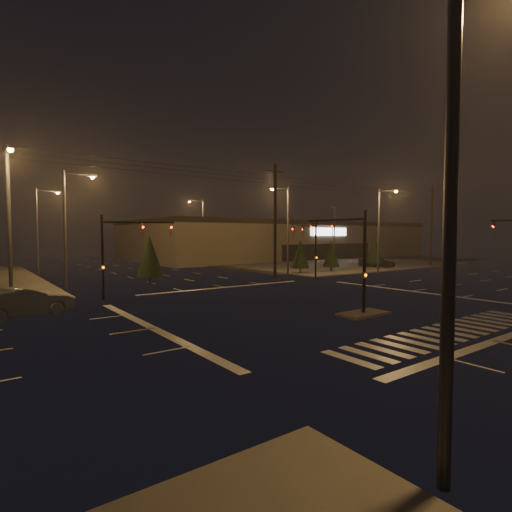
# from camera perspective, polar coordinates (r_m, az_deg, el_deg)

# --- Properties ---
(ground) EXTENTS (140.00, 140.00, 0.00)m
(ground) POSITION_cam_1_polar(r_m,az_deg,el_deg) (26.55, 8.32, -6.96)
(ground) COLOR black
(ground) RESTS_ON ground
(sidewalk_ne) EXTENTS (36.00, 36.00, 0.12)m
(sidewalk_ne) POSITION_cam_1_polar(r_m,az_deg,el_deg) (68.73, 8.63, -0.80)
(sidewalk_ne) COLOR #4B4843
(sidewalk_ne) RESTS_ON ground
(median_island) EXTENTS (3.00, 1.60, 0.15)m
(median_island) POSITION_cam_1_polar(r_m,az_deg,el_deg) (23.90, 15.12, -7.96)
(median_island) COLOR #4B4843
(median_island) RESTS_ON ground
(crosswalk) EXTENTS (15.00, 2.60, 0.01)m
(crosswalk) POSITION_cam_1_polar(r_m,az_deg,el_deg) (21.23, 25.87, -9.74)
(crosswalk) COLOR beige
(crosswalk) RESTS_ON ground
(stop_bar_near) EXTENTS (16.00, 0.50, 0.01)m
(stop_bar_near) POSITION_cam_1_polar(r_m,az_deg,el_deg) (20.40, 30.92, -10.38)
(stop_bar_near) COLOR beige
(stop_bar_near) RESTS_ON ground
(stop_bar_far) EXTENTS (16.00, 0.50, 0.01)m
(stop_bar_far) POSITION_cam_1_polar(r_m,az_deg,el_deg) (35.15, -4.39, -4.48)
(stop_bar_far) COLOR beige
(stop_bar_far) RESTS_ON ground
(parking_lot) EXTENTS (50.00, 24.00, 0.08)m
(parking_lot) POSITION_cam_1_polar(r_m,az_deg,el_deg) (71.00, 12.64, -0.74)
(parking_lot) COLOR black
(parking_lot) RESTS_ON ground
(retail_building) EXTENTS (60.20, 28.30, 7.20)m
(retail_building) POSITION_cam_1_polar(r_m,az_deg,el_deg) (83.80, 3.36, 2.49)
(retail_building) COLOR #695E4B
(retail_building) RESTS_ON ground
(signal_mast_median) EXTENTS (0.25, 4.59, 6.00)m
(signal_mast_median) POSITION_cam_1_polar(r_m,az_deg,el_deg) (24.08, 13.52, 0.96)
(signal_mast_median) COLOR black
(signal_mast_median) RESTS_ON ground
(signal_mast_ne) EXTENTS (4.84, 1.86, 6.00)m
(signal_mast_ne) POSITION_cam_1_polar(r_m,az_deg,el_deg) (40.05, 7.89, 1.85)
(signal_mast_ne) COLOR black
(signal_mast_ne) RESTS_ON ground
(signal_mast_nw) EXTENTS (4.84, 1.86, 6.00)m
(signal_mast_nw) POSITION_cam_1_polar(r_m,az_deg,el_deg) (30.11, -19.07, 1.34)
(signal_mast_nw) COLOR black
(signal_mast_nw) RESTS_ON ground
(streetlight_0) EXTENTS (2.77, 0.32, 10.00)m
(streetlight_0) POSITION_cam_1_polar(r_m,az_deg,el_deg) (8.13, 27.19, 11.35)
(streetlight_0) COLOR #38383A
(streetlight_0) RESTS_ON ground
(streetlight_1) EXTENTS (2.77, 0.32, 10.00)m
(streetlight_1) POSITION_cam_1_polar(r_m,az_deg,el_deg) (37.35, -25.18, 4.60)
(streetlight_1) COLOR #38383A
(streetlight_1) RESTS_ON ground
(streetlight_2) EXTENTS (2.77, 0.32, 10.00)m
(streetlight_2) POSITION_cam_1_polar(r_m,az_deg,el_deg) (53.13, -28.49, 3.96)
(streetlight_2) COLOR #38383A
(streetlight_2) RESTS_ON ground
(streetlight_3) EXTENTS (2.77, 0.32, 10.00)m
(streetlight_3) POSITION_cam_1_polar(r_m,az_deg,el_deg) (45.53, 4.29, 4.54)
(streetlight_3) COLOR #38383A
(streetlight_3) RESTS_ON ground
(streetlight_4) EXTENTS (2.77, 0.32, 10.00)m
(streetlight_4) POSITION_cam_1_polar(r_m,az_deg,el_deg) (62.12, -7.80, 4.10)
(streetlight_4) COLOR #38383A
(streetlight_4) RESTS_ON ground
(streetlight_5) EXTENTS (0.32, 2.77, 10.00)m
(streetlight_5) POSITION_cam_1_polar(r_m,az_deg,el_deg) (29.93, -31.77, 4.90)
(streetlight_5) COLOR #38383A
(streetlight_5) RESTS_ON ground
(streetlight_6) EXTENTS (0.32, 2.77, 10.00)m
(streetlight_6) POSITION_cam_1_polar(r_m,az_deg,el_deg) (50.19, 17.40, 4.26)
(streetlight_6) COLOR #38383A
(streetlight_6) RESTS_ON ground
(utility_pole_1) EXTENTS (2.20, 0.32, 12.00)m
(utility_pole_1) POSITION_cam_1_polar(r_m,az_deg,el_deg) (41.97, 2.75, 5.12)
(utility_pole_1) COLOR black
(utility_pole_1) RESTS_ON ground
(utility_pole_2) EXTENTS (2.20, 0.32, 12.00)m
(utility_pole_2) POSITION_cam_1_polar(r_m,az_deg,el_deg) (65.14, 23.80, 4.11)
(utility_pole_2) COLOR black
(utility_pole_2) RESTS_ON ground
(conifer_0) EXTENTS (2.11, 2.11, 3.99)m
(conifer_0) POSITION_cam_1_polar(r_m,az_deg,el_deg) (47.32, 6.36, 0.28)
(conifer_0) COLOR black
(conifer_0) RESTS_ON ground
(conifer_1) EXTENTS (2.03, 2.03, 3.86)m
(conifer_1) POSITION_cam_1_polar(r_m,az_deg,el_deg) (50.17, 10.71, 0.32)
(conifer_1) COLOR black
(conifer_1) RESTS_ON ground
(conifer_2) EXTENTS (2.38, 2.38, 4.42)m
(conifer_2) POSITION_cam_1_polar(r_m,az_deg,el_deg) (57.81, 16.53, 0.88)
(conifer_2) COLOR black
(conifer_2) RESTS_ON ground
(conifer_3) EXTENTS (2.47, 2.47, 4.57)m
(conifer_3) POSITION_cam_1_polar(r_m,az_deg,el_deg) (38.64, -14.94, 0.01)
(conifer_3) COLOR black
(conifer_3) RESTS_ON ground
(car_parked) EXTENTS (3.08, 5.30, 1.69)m
(car_parked) POSITION_cam_1_polar(r_m,az_deg,el_deg) (58.84, 16.86, -0.76)
(car_parked) COLOR black
(car_parked) RESTS_ON ground
(car_crossing) EXTENTS (5.43, 3.29, 1.69)m
(car_crossing) POSITION_cam_1_polar(r_m,az_deg,el_deg) (25.64, -30.39, -5.78)
(car_crossing) COLOR #575B5F
(car_crossing) RESTS_ON ground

